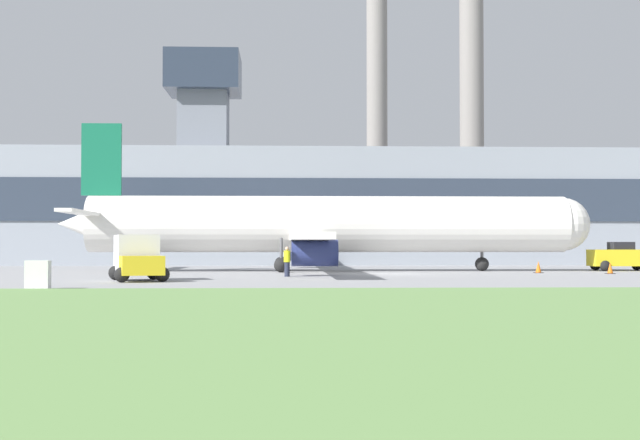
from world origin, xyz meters
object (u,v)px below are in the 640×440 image
pushback_tug (621,258)px  ground_crew_person (287,261)px  baggage_truck (138,258)px  airplane (322,225)px

pushback_tug → ground_crew_person: pushback_tug is taller
pushback_tug → baggage_truck: 32.81m
airplane → baggage_truck: bearing=-122.3°
pushback_tug → ground_crew_person: size_ratio=2.58×
pushback_tug → baggage_truck: size_ratio=0.92×
airplane → ground_crew_person: bearing=-103.4°
airplane → pushback_tug: airplane is taller
ground_crew_person → airplane: bearing=76.6°
ground_crew_person → pushback_tug: bearing=24.1°
airplane → ground_crew_person: size_ratio=21.48×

